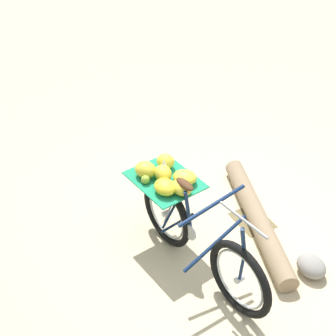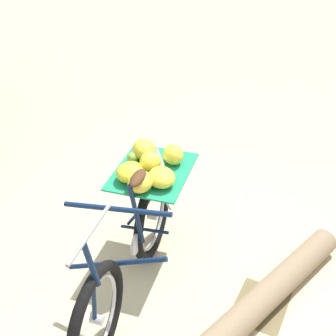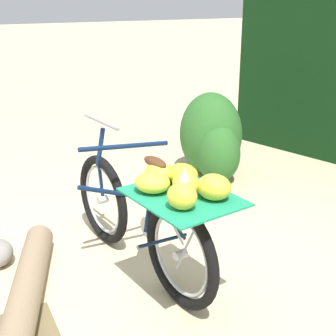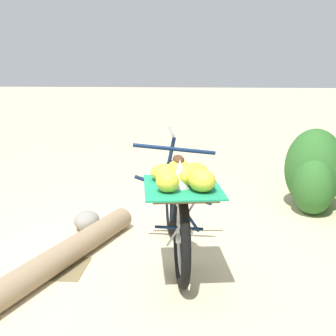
% 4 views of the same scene
% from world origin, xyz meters
% --- Properties ---
extents(ground_plane, '(60.00, 60.00, 0.00)m').
position_xyz_m(ground_plane, '(0.00, 0.00, 0.00)').
color(ground_plane, beige).
extents(bicycle, '(1.80, 0.78, 1.03)m').
position_xyz_m(bicycle, '(0.01, -0.20, 0.53)').
color(bicycle, black).
rests_on(bicycle, ground_plane).
extents(fallen_log, '(1.84, 0.80, 0.21)m').
position_xyz_m(fallen_log, '(-0.09, 0.71, 0.10)').
color(fallen_log, '#937A5B').
rests_on(fallen_log, ground_plane).
extents(path_stone, '(0.30, 0.25, 0.19)m').
position_xyz_m(path_stone, '(0.70, 0.76, 0.09)').
color(path_stone, gray).
rests_on(path_stone, ground_plane).
extents(leaf_litter_patch, '(0.44, 0.36, 0.01)m').
position_xyz_m(leaf_litter_patch, '(-0.17, 0.71, 0.00)').
color(leaf_litter_patch, olive).
rests_on(leaf_litter_patch, ground_plane).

